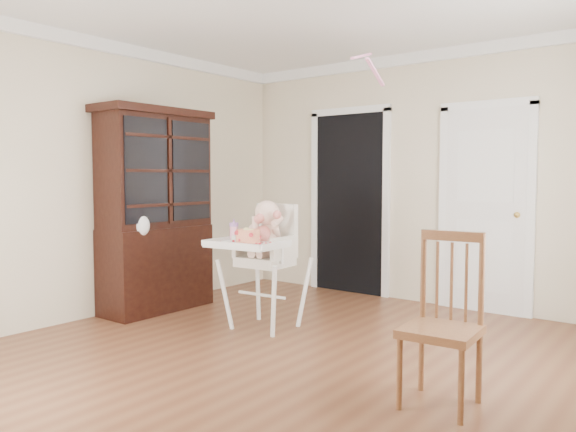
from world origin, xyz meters
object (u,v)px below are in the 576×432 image
Objects in this scene: sippy_cup at (234,231)px; cake at (248,236)px; china_cabinet at (156,210)px; high_chair at (265,250)px; dining_chair at (442,325)px.

cake is at bearing -25.88° from sippy_cup.
cake is 1.36× the size of sippy_cup.
cake is 1.38m from china_cabinet.
china_cabinet reaches higher than high_chair.
dining_chair reaches higher than cake.
high_chair is 0.34m from sippy_cup.
sippy_cup is at bearing 154.12° from cake.
china_cabinet reaches higher than dining_chair.
high_chair reaches higher than cake.
cake is at bearing -85.87° from high_chair.
china_cabinet reaches higher than cake.
high_chair is 0.31m from cake.
dining_chair is at bearing -9.01° from china_cabinet.
dining_chair is (2.21, -0.55, -0.40)m from sippy_cup.
china_cabinet reaches higher than sippy_cup.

